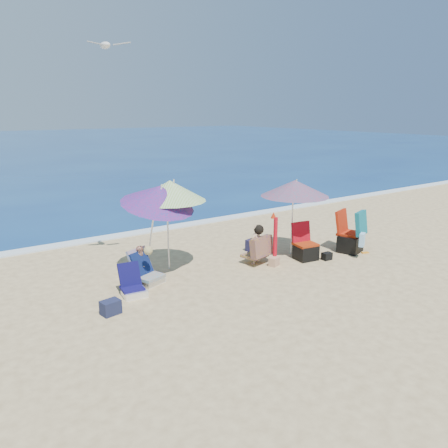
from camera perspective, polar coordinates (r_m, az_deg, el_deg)
ground at (r=10.41m, az=4.51°, el=-6.78°), size 120.00×120.00×0.00m
foam at (r=14.52m, az=-8.20°, el=-0.62°), size 120.00×0.50×0.04m
umbrella_turquoise at (r=11.64m, az=9.13°, el=4.58°), size 2.17×2.17×2.05m
umbrella_striped at (r=10.34m, az=-6.97°, el=4.28°), size 2.10×2.10×2.24m
umbrella_blue at (r=10.09m, az=-8.41°, el=3.61°), size 2.10×2.14×2.31m
furled_umbrella at (r=11.05m, az=6.58°, el=-1.55°), size 0.18×0.22×1.33m
chair_navy at (r=9.53m, az=-11.69°, el=-8.01°), size 0.52×0.65×0.65m
chair_rainbow at (r=10.07m, az=-9.89°, el=-6.45°), size 0.77×0.86×0.77m
camp_chair_left at (r=11.66m, az=10.41°, el=-3.13°), size 0.62×0.62×0.95m
camp_chair_right at (r=12.50m, az=16.11°, el=-1.61°), size 0.86×1.16×1.18m
person_center at (r=11.09m, az=4.39°, el=-2.73°), size 0.75×0.70×1.02m
person_left at (r=10.13m, az=-10.51°, el=-5.07°), size 0.70×0.74×0.92m
bag_navy_a at (r=8.80m, az=-14.42°, el=-10.37°), size 0.39×0.31×0.27m
bag_black_a at (r=9.89m, az=-12.29°, el=-7.58°), size 0.36×0.32×0.21m
bag_tan at (r=11.11m, az=6.49°, el=-4.83°), size 0.31×0.26×0.22m
bag_navy_b at (r=12.24m, az=3.89°, el=-2.71°), size 0.48×0.41×0.31m
bag_black_b at (r=11.78m, az=13.12°, el=-4.07°), size 0.26×0.18×0.19m
orange_item at (r=12.62m, az=17.74°, el=-3.53°), size 0.21×0.15×0.03m
seagull at (r=10.16m, az=-15.02°, el=21.39°), size 0.82×0.60×0.14m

